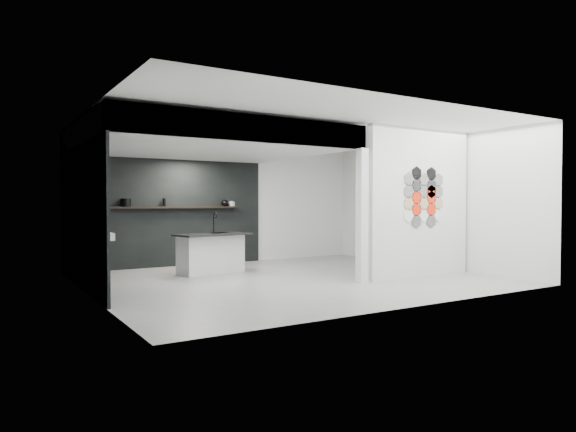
{
  "coord_description": "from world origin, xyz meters",
  "views": [
    {
      "loc": [
        -5.0,
        -7.94,
        1.4
      ],
      "look_at": [
        0.1,
        0.3,
        1.15
      ],
      "focal_mm": 32.0,
      "sensor_mm": 36.0,
      "label": 1
    }
  ],
  "objects_px": {
    "wall_basin": "(98,236)",
    "glass_bowl": "(232,204)",
    "utensil_cup": "(127,204)",
    "stockpot": "(126,203)",
    "bottle_dark": "(164,202)",
    "kitchen_island": "(211,253)",
    "glass_vase": "(232,204)",
    "partition_panel": "(420,203)",
    "kettle": "(225,203)"
  },
  "relations": [
    {
      "from": "wall_basin",
      "to": "glass_bowl",
      "type": "bearing_deg",
      "value": 31.35
    },
    {
      "from": "utensil_cup",
      "to": "stockpot",
      "type": "bearing_deg",
      "value": 180.0
    },
    {
      "from": "bottle_dark",
      "to": "kitchen_island",
      "type": "bearing_deg",
      "value": -69.28
    },
    {
      "from": "stockpot",
      "to": "glass_vase",
      "type": "relative_size",
      "value": 1.72
    },
    {
      "from": "partition_panel",
      "to": "bottle_dark",
      "type": "distance_m",
      "value": 5.34
    },
    {
      "from": "stockpot",
      "to": "kettle",
      "type": "relative_size",
      "value": 1.19
    },
    {
      "from": "wall_basin",
      "to": "stockpot",
      "type": "height_order",
      "value": "stockpot"
    },
    {
      "from": "partition_panel",
      "to": "glass_bowl",
      "type": "height_order",
      "value": "partition_panel"
    },
    {
      "from": "stockpot",
      "to": "glass_vase",
      "type": "height_order",
      "value": "stockpot"
    },
    {
      "from": "kettle",
      "to": "utensil_cup",
      "type": "relative_size",
      "value": 1.51
    },
    {
      "from": "glass_bowl",
      "to": "glass_vase",
      "type": "relative_size",
      "value": 1.24
    },
    {
      "from": "partition_panel",
      "to": "utensil_cup",
      "type": "relative_size",
      "value": 24.57
    },
    {
      "from": "wall_basin",
      "to": "utensil_cup",
      "type": "height_order",
      "value": "utensil_cup"
    },
    {
      "from": "utensil_cup",
      "to": "kitchen_island",
      "type": "bearing_deg",
      "value": -46.2
    },
    {
      "from": "stockpot",
      "to": "kettle",
      "type": "distance_m",
      "value": 2.25
    },
    {
      "from": "stockpot",
      "to": "glass_vase",
      "type": "bearing_deg",
      "value": 0.0
    },
    {
      "from": "stockpot",
      "to": "glass_bowl",
      "type": "bearing_deg",
      "value": 0.0
    },
    {
      "from": "stockpot",
      "to": "glass_vase",
      "type": "xyz_separation_m",
      "value": [
        2.42,
        0.0,
        -0.02
      ]
    },
    {
      "from": "partition_panel",
      "to": "utensil_cup",
      "type": "bearing_deg",
      "value": 139.13
    },
    {
      "from": "kettle",
      "to": "glass_bowl",
      "type": "bearing_deg",
      "value": -14.53
    },
    {
      "from": "bottle_dark",
      "to": "utensil_cup",
      "type": "xyz_separation_m",
      "value": [
        -0.78,
        0.0,
        -0.03
      ]
    },
    {
      "from": "stockpot",
      "to": "glass_bowl",
      "type": "distance_m",
      "value": 2.42
    },
    {
      "from": "stockpot",
      "to": "utensil_cup",
      "type": "distance_m",
      "value": 0.04
    },
    {
      "from": "wall_basin",
      "to": "stockpot",
      "type": "distance_m",
      "value": 2.35
    },
    {
      "from": "stockpot",
      "to": "bottle_dark",
      "type": "bearing_deg",
      "value": 0.0
    },
    {
      "from": "kettle",
      "to": "kitchen_island",
      "type": "bearing_deg",
      "value": -138.85
    },
    {
      "from": "stockpot",
      "to": "kettle",
      "type": "height_order",
      "value": "stockpot"
    },
    {
      "from": "kettle",
      "to": "glass_vase",
      "type": "bearing_deg",
      "value": -14.53
    },
    {
      "from": "wall_basin",
      "to": "kettle",
      "type": "bearing_deg",
      "value": 32.69
    },
    {
      "from": "kettle",
      "to": "utensil_cup",
      "type": "bearing_deg",
      "value": 165.47
    },
    {
      "from": "partition_panel",
      "to": "glass_vase",
      "type": "relative_size",
      "value": 23.47
    },
    {
      "from": "partition_panel",
      "to": "kitchen_island",
      "type": "distance_m",
      "value": 4.17
    },
    {
      "from": "glass_bowl",
      "to": "kettle",
      "type": "bearing_deg",
      "value": 180.0
    },
    {
      "from": "glass_bowl",
      "to": "utensil_cup",
      "type": "relative_size",
      "value": 1.3
    },
    {
      "from": "glass_bowl",
      "to": "bottle_dark",
      "type": "distance_m",
      "value": 1.61
    },
    {
      "from": "bottle_dark",
      "to": "utensil_cup",
      "type": "bearing_deg",
      "value": 180.0
    },
    {
      "from": "stockpot",
      "to": "utensil_cup",
      "type": "xyz_separation_m",
      "value": [
        0.03,
        0.0,
        -0.03
      ]
    },
    {
      "from": "kitchen_island",
      "to": "bottle_dark",
      "type": "bearing_deg",
      "value": 99.33
    },
    {
      "from": "kitchen_island",
      "to": "kettle",
      "type": "height_order",
      "value": "kettle"
    },
    {
      "from": "kettle",
      "to": "bottle_dark",
      "type": "height_order",
      "value": "bottle_dark"
    },
    {
      "from": "partition_panel",
      "to": "glass_vase",
      "type": "xyz_separation_m",
      "value": [
        -2.08,
        3.87,
        -0.02
      ]
    },
    {
      "from": "stockpot",
      "to": "kettle",
      "type": "bearing_deg",
      "value": 0.0
    },
    {
      "from": "wall_basin",
      "to": "glass_bowl",
      "type": "relative_size",
      "value": 4.04
    },
    {
      "from": "wall_basin",
      "to": "glass_bowl",
      "type": "distance_m",
      "value": 4.0
    },
    {
      "from": "kitchen_island",
      "to": "glass_bowl",
      "type": "bearing_deg",
      "value": 39.6
    },
    {
      "from": "wall_basin",
      "to": "stockpot",
      "type": "bearing_deg",
      "value": 64.8
    },
    {
      "from": "glass_bowl",
      "to": "utensil_cup",
      "type": "xyz_separation_m",
      "value": [
        -2.39,
        0.0,
        0.0
      ]
    },
    {
      "from": "stockpot",
      "to": "bottle_dark",
      "type": "distance_m",
      "value": 0.81
    },
    {
      "from": "partition_panel",
      "to": "bottle_dark",
      "type": "height_order",
      "value": "partition_panel"
    },
    {
      "from": "utensil_cup",
      "to": "glass_vase",
      "type": "bearing_deg",
      "value": 0.0
    }
  ]
}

